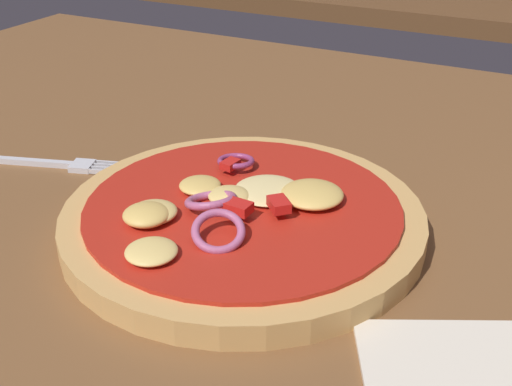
% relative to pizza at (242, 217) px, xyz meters
% --- Properties ---
extents(dining_table, '(1.11, 0.89, 0.03)m').
position_rel_pizza_xyz_m(dining_table, '(-0.03, 0.02, -0.03)').
color(dining_table, brown).
rests_on(dining_table, ground).
extents(pizza, '(0.25, 0.25, 0.04)m').
position_rel_pizza_xyz_m(pizza, '(0.00, 0.00, 0.00)').
color(pizza, tan).
rests_on(pizza, dining_table).
extents(fork, '(0.16, 0.06, 0.01)m').
position_rel_pizza_xyz_m(fork, '(-0.20, 0.02, -0.01)').
color(fork, silver).
rests_on(fork, dining_table).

